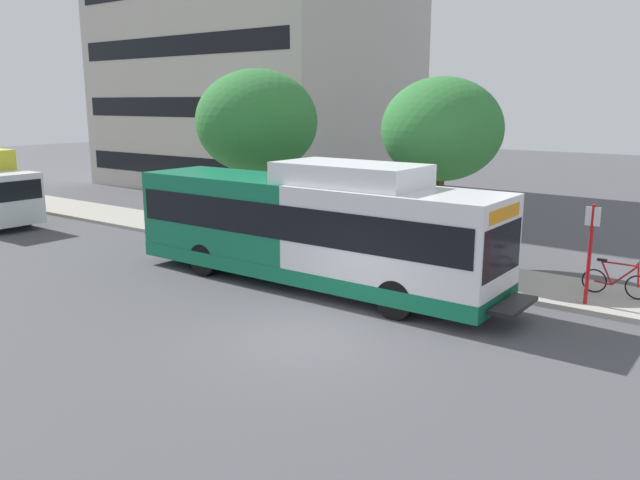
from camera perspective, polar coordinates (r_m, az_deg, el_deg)
ground_plane at (r=20.27m, az=-19.39°, el=-3.50°), size 120.00×120.00×0.00m
sidewalk_curb at (r=23.42m, az=-2.31°, el=-0.55°), size 3.00×56.00×0.14m
transit_bus at (r=18.37m, az=-0.87°, el=1.09°), size 2.58×12.25×3.65m
bus_stop_sign_pole at (r=17.62m, az=23.05°, el=-0.57°), size 0.10×0.36×2.60m
bicycle_parked at (r=18.88m, az=25.01°, el=-3.33°), size 0.52×1.76×1.02m
street_tree_near_stop at (r=20.76m, az=10.87°, el=9.69°), size 3.84×3.84×5.91m
street_tree_mid_block at (r=25.44m, az=-5.68°, el=10.49°), size 4.77×4.77×6.39m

